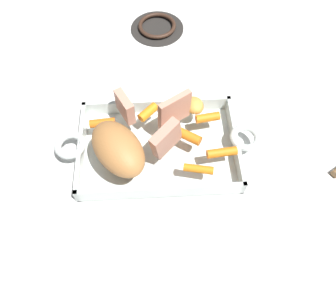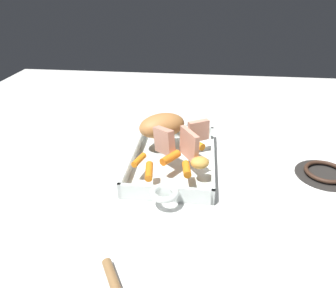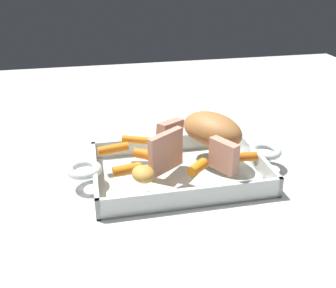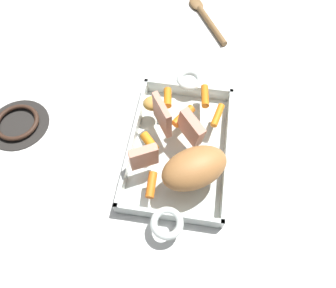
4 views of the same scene
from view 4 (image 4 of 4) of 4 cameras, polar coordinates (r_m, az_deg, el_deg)
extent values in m
plane|color=white|center=(0.80, 2.05, -1.16)|extent=(2.02, 2.02, 0.00)
cube|color=silver|center=(0.80, 2.06, -1.05)|extent=(0.37, 0.25, 0.01)
cube|color=silver|center=(0.79, -6.43, 0.77)|extent=(0.37, 0.01, 0.04)
cube|color=silver|center=(0.78, 10.74, -1.52)|extent=(0.37, 0.01, 0.04)
cube|color=silver|center=(0.88, 3.71, 9.82)|extent=(0.01, 0.25, 0.04)
cube|color=silver|center=(0.71, 0.08, -13.13)|extent=(0.01, 0.25, 0.04)
torus|color=silver|center=(0.88, 3.95, 11.69)|extent=(0.07, 0.07, 0.02)
torus|color=silver|center=(0.68, -0.21, -14.38)|extent=(0.07, 0.07, 0.02)
ellipsoid|color=#B4763F|center=(0.68, 4.90, -4.43)|extent=(0.16, 0.18, 0.08)
cube|color=tan|center=(0.75, -1.11, 5.38)|extent=(0.08, 0.06, 0.09)
cube|color=tan|center=(0.70, -4.51, -2.40)|extent=(0.05, 0.07, 0.07)
cube|color=tan|center=(0.73, 4.24, 2.99)|extent=(0.08, 0.07, 0.08)
cylinder|color=orange|center=(0.83, 6.84, 8.77)|extent=(0.07, 0.03, 0.02)
cylinder|color=orange|center=(0.74, -3.45, 0.38)|extent=(0.05, 0.05, 0.02)
cylinder|color=orange|center=(0.82, -0.07, 8.55)|extent=(0.06, 0.03, 0.02)
cylinder|color=orange|center=(0.69, -3.09, -7.53)|extent=(0.06, 0.02, 0.02)
cylinder|color=orange|center=(0.80, 9.15, 5.26)|extent=(0.07, 0.03, 0.02)
cylinder|color=orange|center=(0.78, 2.73, 5.17)|extent=(0.07, 0.06, 0.02)
ellipsoid|color=gold|center=(0.80, -2.80, 7.50)|extent=(0.06, 0.06, 0.03)
cylinder|color=#282623|center=(0.93, -25.89, 3.31)|extent=(0.16, 0.16, 0.01)
torus|color=#382319|center=(0.92, -26.11, 3.63)|extent=(0.12, 0.12, 0.01)
cylinder|color=olive|center=(1.11, 8.02, 20.89)|extent=(0.17, 0.11, 0.02)
ellipsoid|color=olive|center=(1.19, 5.25, 24.35)|extent=(0.08, 0.07, 0.02)
camera|label=1|loc=(0.54, 69.96, 30.60)|focal=35.89mm
camera|label=2|loc=(1.24, 5.63, 51.33)|focal=34.57mm
camera|label=3|loc=(0.95, -49.01, 27.62)|focal=40.20mm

